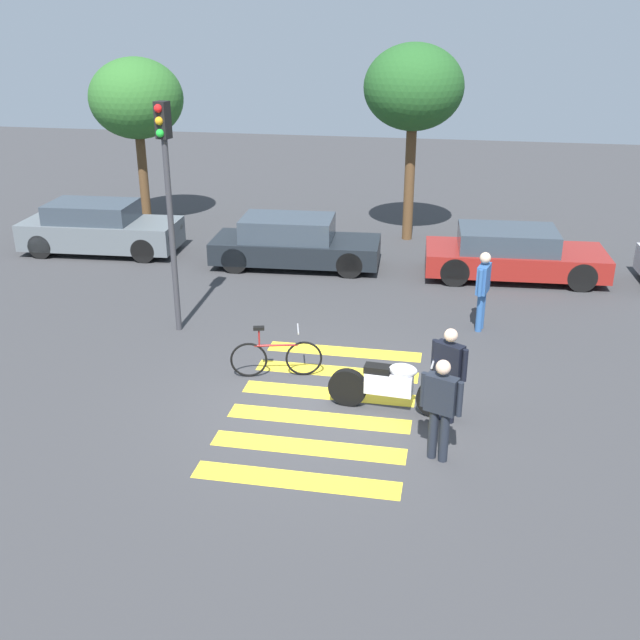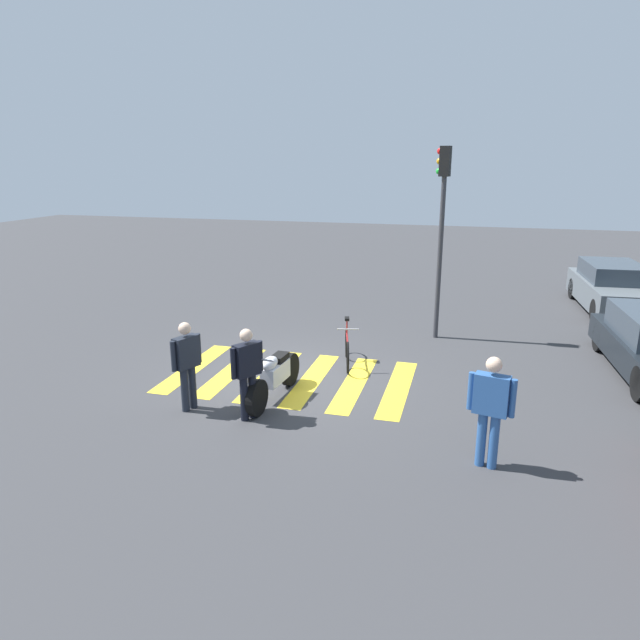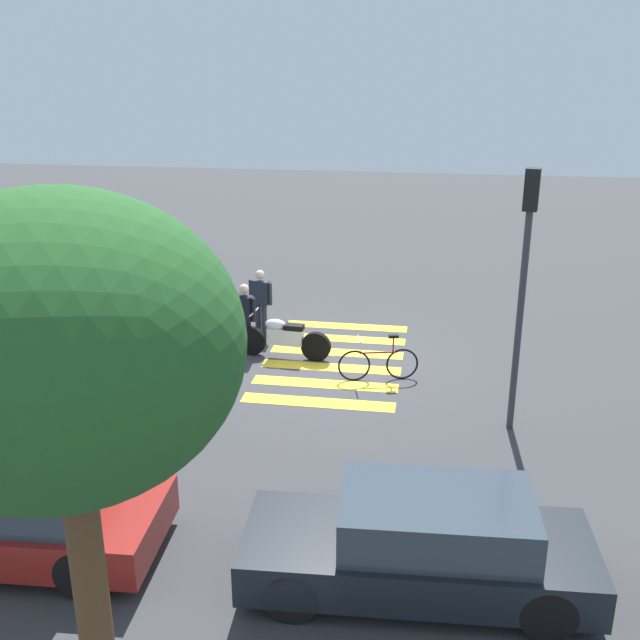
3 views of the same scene
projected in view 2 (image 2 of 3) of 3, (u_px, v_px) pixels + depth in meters
ground_plane at (291, 377)px, 11.92m from camera, size 60.00×60.00×0.00m
police_motorcycle at (274, 376)px, 10.72m from camera, size 2.19×0.62×1.05m
leaning_bicycle at (347, 348)px, 12.57m from camera, size 1.66×0.55×1.00m
officer_on_foot at (247, 369)px, 9.77m from camera, size 0.58×0.42×1.65m
officer_by_motorcycle at (187, 361)px, 10.14m from camera, size 0.62×0.36×1.65m
pedestrian_bystander at (491, 405)px, 8.20m from camera, size 0.31×0.67×1.72m
crosswalk_stripes at (291, 377)px, 11.91m from camera, size 3.06×4.95×0.01m
car_grey_coupe at (612, 288)px, 17.05m from camera, size 4.40×1.95×1.42m
traffic_light_pole at (442, 214)px, 13.78m from camera, size 0.28×0.35×4.71m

